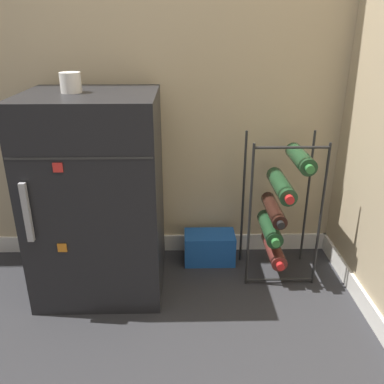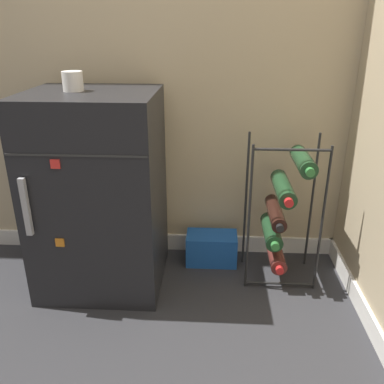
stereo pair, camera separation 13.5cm
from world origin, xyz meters
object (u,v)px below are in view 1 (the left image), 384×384
object	(u,v)px
soda_box	(209,247)
fridge_top_cup	(71,83)
mini_fridge	(98,196)
wine_rack	(280,207)

from	to	relation	value
soda_box	fridge_top_cup	world-z (taller)	fridge_top_cup
fridge_top_cup	soda_box	bearing A→B (deg)	16.18
mini_fridge	wine_rack	distance (m)	0.85
wine_rack	fridge_top_cup	distance (m)	1.08
mini_fridge	soda_box	bearing A→B (deg)	18.83
wine_rack	fridge_top_cup	world-z (taller)	fridge_top_cup
fridge_top_cup	mini_fridge	bearing A→B (deg)	-5.68
soda_box	wine_rack	bearing A→B (deg)	-18.18
mini_fridge	fridge_top_cup	size ratio (longest dim) A/B	10.80
wine_rack	soda_box	world-z (taller)	wine_rack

